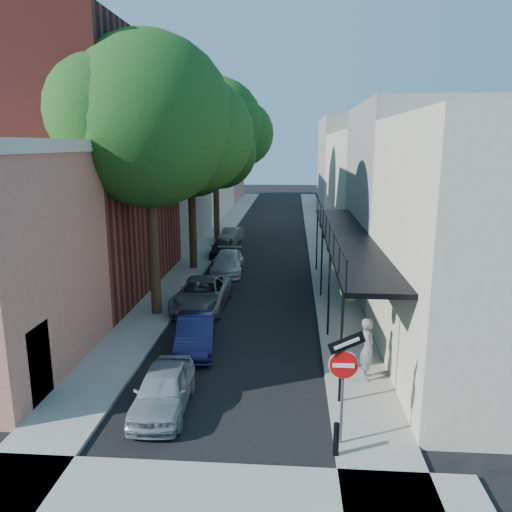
% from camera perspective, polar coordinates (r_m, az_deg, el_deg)
% --- Properties ---
extents(ground, '(160.00, 160.00, 0.00)m').
position_cam_1_polar(ground, '(12.32, -6.00, -22.84)').
color(ground, black).
rests_on(ground, ground).
extents(road_surface, '(6.00, 64.00, 0.01)m').
position_cam_1_polar(road_surface, '(40.53, 1.49, 2.54)').
color(road_surface, black).
rests_on(road_surface, ground).
extents(sidewalk_left, '(2.00, 64.00, 0.12)m').
position_cam_1_polar(sidewalk_left, '(40.91, -4.12, 2.69)').
color(sidewalk_left, gray).
rests_on(sidewalk_left, ground).
extents(sidewalk_right, '(2.00, 64.00, 0.12)m').
position_cam_1_polar(sidewalk_right, '(40.53, 7.15, 2.53)').
color(sidewalk_right, gray).
rests_on(sidewalk_right, ground).
extents(sidewalk_cross, '(12.00, 2.00, 0.12)m').
position_cam_1_polar(sidewalk_cross, '(11.50, -6.97, -25.45)').
color(sidewalk_cross, gray).
rests_on(sidewalk_cross, ground).
extents(buildings_left, '(10.10, 59.10, 12.00)m').
position_cam_1_polar(buildings_left, '(40.27, -12.07, 9.28)').
color(buildings_left, tan).
rests_on(buildings_left, ground).
extents(buildings_right, '(9.80, 55.00, 10.00)m').
position_cam_1_polar(buildings_right, '(40.06, 14.59, 8.40)').
color(buildings_right, beige).
rests_on(buildings_right, ground).
extents(sign_post, '(0.89, 0.17, 2.99)m').
position_cam_1_polar(sign_post, '(12.03, 9.99, -12.65)').
color(sign_post, '#595B60').
rests_on(sign_post, ground).
extents(bollard, '(0.14, 0.14, 0.80)m').
position_cam_1_polar(bollard, '(12.33, 9.15, -19.97)').
color(bollard, black).
rests_on(bollard, sidewalk_right).
extents(oak_near, '(7.48, 6.80, 11.42)m').
position_cam_1_polar(oak_near, '(20.81, -10.81, 14.50)').
color(oak_near, black).
rests_on(oak_near, ground).
extents(oak_mid, '(6.60, 6.00, 10.20)m').
position_cam_1_polar(oak_mid, '(28.58, -6.65, 12.43)').
color(oak_mid, black).
rests_on(oak_mid, ground).
extents(oak_far, '(7.70, 7.00, 11.90)m').
position_cam_1_polar(oak_far, '(37.51, -3.94, 14.37)').
color(oak_far, black).
rests_on(oak_far, ground).
extents(parked_car_a, '(1.54, 3.54, 1.19)m').
position_cam_1_polar(parked_car_a, '(14.32, -10.55, -14.77)').
color(parked_car_a, '#919AA1').
rests_on(parked_car_a, ground).
extents(parked_car_b, '(1.74, 3.80, 1.21)m').
position_cam_1_polar(parked_car_b, '(17.98, -6.90, -8.74)').
color(parked_car_b, '#13153D').
rests_on(parked_car_b, ground).
extents(parked_car_c, '(2.31, 4.78, 1.31)m').
position_cam_1_polar(parked_car_c, '(22.24, -6.17, -4.35)').
color(parked_car_c, slate).
rests_on(parked_car_c, ground).
extents(parked_car_d, '(1.91, 4.25, 1.21)m').
position_cam_1_polar(parked_car_d, '(28.16, -3.25, -0.76)').
color(parked_car_d, silver).
rests_on(parked_car_d, ground).
extents(parked_car_e, '(1.53, 3.58, 1.21)m').
position_cam_1_polar(parked_car_e, '(32.30, -3.87, 0.98)').
color(parked_car_e, black).
rests_on(parked_car_e, ground).
extents(parked_car_f, '(1.58, 3.54, 1.13)m').
position_cam_1_polar(parked_car_f, '(36.52, -2.91, 2.29)').
color(parked_car_f, slate).
rests_on(parked_car_f, ground).
extents(pedestrian, '(0.52, 0.74, 1.94)m').
position_cam_1_polar(pedestrian, '(15.71, 12.65, -10.31)').
color(pedestrian, slate).
rests_on(pedestrian, sidewalk_right).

